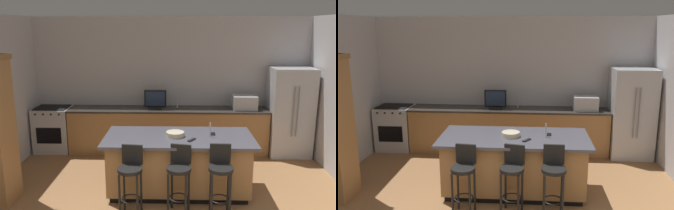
% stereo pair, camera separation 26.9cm
% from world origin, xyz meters
% --- Properties ---
extents(wall_back, '(6.26, 0.12, 2.78)m').
position_xyz_m(wall_back, '(0.00, 4.37, 1.39)').
color(wall_back, '#BCBCC1').
rests_on(wall_back, ground_plane).
extents(counter_back, '(4.08, 0.62, 0.92)m').
position_xyz_m(counter_back, '(-0.05, 3.99, 0.46)').
color(counter_back, '#9E7042').
rests_on(counter_back, ground_plane).
extents(kitchen_island, '(2.29, 1.07, 0.92)m').
position_xyz_m(kitchen_island, '(0.17, 2.17, 0.47)').
color(kitchen_island, black).
rests_on(kitchen_island, ground_plane).
extents(refrigerator, '(0.82, 0.76, 1.78)m').
position_xyz_m(refrigerator, '(2.41, 3.93, 0.89)').
color(refrigerator, '#B7BABF').
rests_on(refrigerator, ground_plane).
extents(range_oven, '(0.73, 0.63, 0.94)m').
position_xyz_m(range_oven, '(-2.46, 3.99, 0.47)').
color(range_oven, '#B7BABF').
rests_on(range_oven, ground_plane).
extents(microwave, '(0.48, 0.36, 0.28)m').
position_xyz_m(microwave, '(1.51, 3.99, 1.06)').
color(microwave, '#B7BABF').
rests_on(microwave, counter_back).
extents(tv_monitor, '(0.45, 0.16, 0.40)m').
position_xyz_m(tv_monitor, '(-0.30, 3.94, 1.11)').
color(tv_monitor, black).
rests_on(tv_monitor, counter_back).
extents(sink_faucet_back, '(0.02, 0.02, 0.24)m').
position_xyz_m(sink_faucet_back, '(0.14, 4.09, 1.04)').
color(sink_faucet_back, '#B2B2B7').
rests_on(sink_faucet_back, counter_back).
extents(sink_faucet_island, '(0.02, 0.02, 0.22)m').
position_xyz_m(sink_faucet_island, '(0.65, 2.17, 1.03)').
color(sink_faucet_island, '#B2B2B7').
rests_on(sink_faucet_island, kitchen_island).
extents(bar_stool_left, '(0.34, 0.35, 0.98)m').
position_xyz_m(bar_stool_left, '(-0.49, 1.47, 0.59)').
color(bar_stool_left, black).
rests_on(bar_stool_left, ground_plane).
extents(bar_stool_center, '(0.34, 0.36, 0.97)m').
position_xyz_m(bar_stool_center, '(0.18, 1.53, 0.58)').
color(bar_stool_center, black).
rests_on(bar_stool_center, ground_plane).
extents(bar_stool_right, '(0.34, 0.34, 1.00)m').
position_xyz_m(bar_stool_right, '(0.74, 1.48, 0.60)').
color(bar_stool_right, black).
rests_on(bar_stool_right, ground_plane).
extents(fruit_bowl, '(0.28, 0.28, 0.07)m').
position_xyz_m(fruit_bowl, '(0.11, 2.17, 0.95)').
color(fruit_bowl, beige).
rests_on(fruit_bowl, kitchen_island).
extents(cell_phone, '(0.08, 0.15, 0.01)m').
position_xyz_m(cell_phone, '(0.71, 2.30, 0.92)').
color(cell_phone, black).
rests_on(cell_phone, kitchen_island).
extents(tv_remote, '(0.13, 0.17, 0.02)m').
position_xyz_m(tv_remote, '(0.36, 1.98, 0.93)').
color(tv_remote, black).
rests_on(tv_remote, kitchen_island).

